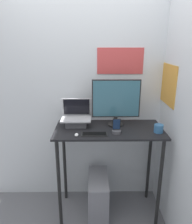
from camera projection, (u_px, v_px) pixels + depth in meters
wall_back at (107, 95)px, 2.50m from camera, size 6.00×0.06×2.60m
wall_side_right at (184, 111)px, 1.92m from camera, size 0.06×6.00×2.60m
desk at (109, 143)px, 2.30m from camera, size 1.11×0.54×1.03m
laptop at (76, 119)px, 2.31m from camera, size 0.31×0.22×0.28m
monitor at (116, 102)px, 2.26m from camera, size 0.50×0.16×0.49m
keyboard at (94, 134)px, 2.09m from camera, size 0.25×0.10×0.02m
mouse at (76, 135)px, 2.06m from camera, size 0.04×0.06×0.03m
cell_phone at (116, 130)px, 2.13m from camera, size 0.09×0.09×0.15m
computer_tower at (98, 196)px, 2.44m from camera, size 0.21×0.48×0.48m
mug at (159, 128)px, 2.14m from camera, size 0.09×0.09×0.08m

